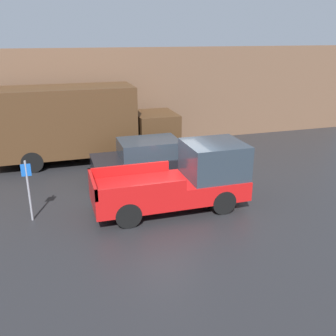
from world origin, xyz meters
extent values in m
plane|color=#232326|center=(0.00, 0.00, 0.00)|extent=(60.00, 60.00, 0.00)
cube|color=brown|center=(0.00, 8.20, 2.55)|extent=(28.00, 0.15, 5.10)
cube|color=red|center=(-0.19, -0.27, 0.71)|extent=(5.24, 2.04, 0.66)
cube|color=#28333D|center=(1.44, -0.27, 1.64)|extent=(1.99, 1.92, 1.21)
cube|color=red|center=(-1.37, 0.70, 1.22)|extent=(2.88, 0.10, 0.36)
cube|color=red|center=(-1.37, -1.24, 1.22)|extent=(2.88, 0.10, 0.36)
cube|color=red|center=(-2.76, -0.27, 1.22)|extent=(0.10, 2.04, 0.36)
cylinder|color=black|center=(1.44, 0.63, 0.42)|extent=(0.84, 0.26, 0.84)
cylinder|color=black|center=(1.44, -1.18, 0.42)|extent=(0.84, 0.26, 0.84)
cylinder|color=black|center=(-1.81, 0.63, 0.42)|extent=(0.84, 0.26, 0.84)
cylinder|color=black|center=(-1.81, -1.18, 0.42)|extent=(0.84, 0.26, 0.84)
cube|color=black|center=(-0.23, 2.87, 0.62)|extent=(4.45, 1.96, 0.68)
cube|color=#28333D|center=(-0.09, 2.87, 1.30)|extent=(2.45, 1.73, 0.67)
cylinder|color=black|center=(1.15, 3.76, 0.33)|extent=(0.67, 0.22, 0.67)
cylinder|color=black|center=(1.15, 1.99, 0.33)|extent=(0.67, 0.22, 0.67)
cylinder|color=black|center=(-1.61, 3.76, 0.33)|extent=(0.67, 0.22, 0.67)
cylinder|color=black|center=(-1.61, 1.99, 0.33)|extent=(0.67, 0.22, 0.67)
cube|color=#472D19|center=(1.06, 6.07, 1.26)|extent=(1.95, 2.37, 1.63)
cube|color=#472D19|center=(-3.46, 6.07, 1.97)|extent=(6.74, 2.49, 3.05)
cylinder|color=black|center=(0.71, 7.18, 0.47)|extent=(0.94, 0.30, 0.94)
cylinder|color=black|center=(0.71, 4.96, 0.47)|extent=(0.94, 0.30, 0.94)
cylinder|color=black|center=(-4.84, 7.18, 0.47)|extent=(0.94, 0.30, 0.94)
cylinder|color=black|center=(-4.84, 4.96, 0.47)|extent=(0.94, 0.30, 0.94)
cylinder|color=gray|center=(-4.73, 0.20, 1.02)|extent=(0.07, 0.07, 2.05)
cube|color=blue|center=(-4.73, 0.18, 1.75)|extent=(0.30, 0.02, 0.40)
camera|label=1|loc=(-3.71, -11.56, 5.74)|focal=40.00mm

